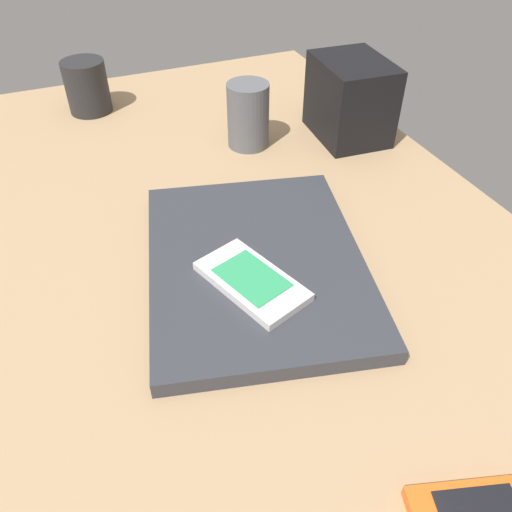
{
  "coord_description": "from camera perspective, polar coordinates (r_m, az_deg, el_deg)",
  "views": [
    {
      "loc": [
        -40.86,
        10.75,
        42.24
      ],
      "look_at": [
        -1.23,
        -5.71,
        5.0
      ],
      "focal_mm": 36.26,
      "sensor_mm": 36.0,
      "label": 1
    }
  ],
  "objects": [
    {
      "name": "desk_surface",
      "position": [
        0.59,
        -5.63,
        -3.25
      ],
      "size": [
        120.0,
        80.0,
        3.0
      ],
      "primitive_type": "cube",
      "color": "tan",
      "rests_on": "ground"
    },
    {
      "name": "desk_organizer",
      "position": [
        0.83,
        10.36,
        16.64
      ],
      "size": [
        13.46,
        10.63,
        11.72
      ],
      "primitive_type": "cube",
      "rotation": [
        0.0,
        0.0,
        -0.07
      ],
      "color": "black",
      "rests_on": "desk_surface"
    },
    {
      "name": "cell_phone_on_laptop",
      "position": [
        0.53,
        -0.48,
        -2.76
      ],
      "size": [
        13.3,
        9.82,
        1.04
      ],
      "color": "silver",
      "rests_on": "laptop_closed"
    },
    {
      "name": "laptop_closed",
      "position": [
        0.58,
        -0.0,
        -0.8
      ],
      "size": [
        35.08,
        29.8,
        1.86
      ],
      "primitive_type": "cube",
      "rotation": [
        0.0,
        0.0,
        -0.24
      ],
      "color": "#33353D",
      "rests_on": "desk_surface"
    },
    {
      "name": "pen_cup",
      "position": [
        0.79,
        -0.87,
        15.25
      ],
      "size": [
        6.22,
        6.22,
        9.6
      ],
      "primitive_type": "cylinder",
      "color": "#595B60",
      "rests_on": "desk_surface"
    },
    {
      "name": "coffee_mug",
      "position": [
        0.95,
        -18.18,
        17.38
      ],
      "size": [
        10.23,
        7.04,
        8.51
      ],
      "color": "#262628",
      "rests_on": "desk_surface"
    }
  ]
}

